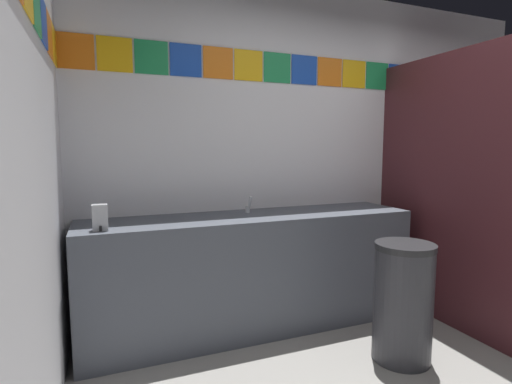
# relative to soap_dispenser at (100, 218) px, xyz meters

# --- Properties ---
(wall_back) EXTENTS (4.22, 0.09, 2.68)m
(wall_back) POSITION_rel_soap_dispenser_xyz_m (1.88, 0.49, 0.39)
(wall_back) COLOR silver
(wall_back) RESTS_ON ground_plane
(vanity_counter) EXTENTS (2.48, 0.57, 0.87)m
(vanity_counter) POSITION_rel_soap_dispenser_xyz_m (1.06, 0.17, -0.51)
(vanity_counter) COLOR #4C515B
(vanity_counter) RESTS_ON ground_plane
(faucet_center) EXTENTS (0.04, 0.10, 0.14)m
(faucet_center) POSITION_rel_soap_dispenser_xyz_m (1.06, 0.25, -0.03)
(faucet_center) COLOR silver
(faucet_center) RESTS_ON vanity_counter
(soap_dispenser) EXTENTS (0.09, 0.09, 0.16)m
(soap_dispenser) POSITION_rel_soap_dispenser_xyz_m (0.00, 0.00, 0.00)
(soap_dispenser) COLOR #B7BABF
(soap_dispenser) RESTS_ON vanity_counter
(stall_divider) EXTENTS (0.92, 1.42, 2.09)m
(stall_divider) POSITION_rel_soap_dispenser_xyz_m (2.66, -0.52, 0.09)
(stall_divider) COLOR #471E23
(stall_divider) RESTS_ON ground_plane
(toilet) EXTENTS (0.39, 0.49, 0.74)m
(toilet) POSITION_rel_soap_dispenser_xyz_m (2.97, 0.01, -0.64)
(toilet) COLOR white
(toilet) RESTS_ON ground_plane
(trash_bin) EXTENTS (0.38, 0.38, 0.77)m
(trash_bin) POSITION_rel_soap_dispenser_xyz_m (1.79, -0.62, -0.56)
(trash_bin) COLOR #333338
(trash_bin) RESTS_ON ground_plane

